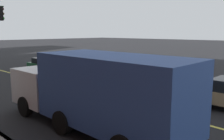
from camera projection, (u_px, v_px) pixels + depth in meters
The scene contains 6 objects.
ground at pixel (79, 91), 15.38m from camera, with size 200.00×200.00×0.00m, color black.
lane_stripe_center at pixel (79, 91), 15.38m from camera, with size 80.00×0.16×0.01m, color #D8CC4C.
car_black at pixel (95, 70), 18.98m from camera, with size 4.49×2.10×1.45m.
car_white at pixel (152, 81), 15.23m from camera, with size 4.18×2.11×1.38m.
car_green at pixel (46, 65), 22.11m from camera, with size 3.93×1.99×1.39m.
truck_blue at pixel (96, 90), 9.15m from camera, with size 8.50×2.65×2.95m.
Camera 1 is at (-11.81, 9.44, 3.76)m, focal length 38.64 mm.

